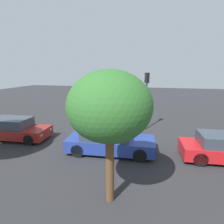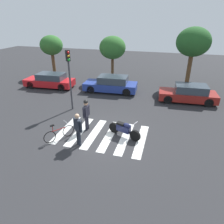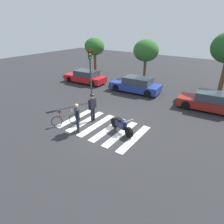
{
  "view_description": "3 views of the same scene",
  "coord_description": "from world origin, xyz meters",
  "px_view_note": "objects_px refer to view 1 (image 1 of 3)",
  "views": [
    {
      "loc": [
        -3.7,
        15.82,
        4.35
      ],
      "look_at": [
        -0.29,
        1.23,
        0.83
      ],
      "focal_mm": 29.09,
      "sensor_mm": 36.0,
      "label": 1
    },
    {
      "loc": [
        3.28,
        -9.25,
        6.12
      ],
      "look_at": [
        0.21,
        1.38,
        0.82
      ],
      "focal_mm": 32.33,
      "sensor_mm": 36.0,
      "label": 2
    },
    {
      "loc": [
        6.37,
        -8.13,
        5.85
      ],
      "look_at": [
        0.18,
        0.77,
        0.78
      ],
      "focal_mm": 30.65,
      "sensor_mm": 36.0,
      "label": 3
    }
  ],
  "objects_px": {
    "officer_on_foot": "(123,104)",
    "police_motorcycle": "(98,113)",
    "officer_by_motorcycle": "(122,107)",
    "car_blue_hatchback": "(109,140)",
    "leaning_bicycle": "(135,112)",
    "traffic_light_pole": "(146,92)",
    "car_maroon_wagon": "(14,129)"
  },
  "relations": [
    {
      "from": "police_motorcycle",
      "to": "leaning_bicycle",
      "type": "xyz_separation_m",
      "value": [
        -3.31,
        -1.27,
        -0.08
      ]
    },
    {
      "from": "officer_by_motorcycle",
      "to": "car_maroon_wagon",
      "type": "bearing_deg",
      "value": 46.51
    },
    {
      "from": "car_maroon_wagon",
      "to": "leaning_bicycle",
      "type": "bearing_deg",
      "value": -132.29
    },
    {
      "from": "officer_on_foot",
      "to": "car_blue_hatchback",
      "type": "height_order",
      "value": "officer_on_foot"
    },
    {
      "from": "police_motorcycle",
      "to": "car_blue_hatchback",
      "type": "xyz_separation_m",
      "value": [
        -2.77,
        6.88,
        0.22
      ]
    },
    {
      "from": "police_motorcycle",
      "to": "leaning_bicycle",
      "type": "bearing_deg",
      "value": -159.0
    },
    {
      "from": "officer_by_motorcycle",
      "to": "traffic_light_pole",
      "type": "height_order",
      "value": "traffic_light_pole"
    },
    {
      "from": "officer_on_foot",
      "to": "car_blue_hatchback",
      "type": "bearing_deg",
      "value": 94.79
    },
    {
      "from": "leaning_bicycle",
      "to": "traffic_light_pole",
      "type": "relative_size",
      "value": 0.35
    },
    {
      "from": "police_motorcycle",
      "to": "traffic_light_pole",
      "type": "xyz_separation_m",
      "value": [
        -4.4,
        2.54,
        2.33
      ]
    },
    {
      "from": "officer_by_motorcycle",
      "to": "leaning_bicycle",
      "type": "bearing_deg",
      "value": -126.38
    },
    {
      "from": "leaning_bicycle",
      "to": "traffic_light_pole",
      "type": "xyz_separation_m",
      "value": [
        -1.09,
        3.82,
        2.41
      ]
    },
    {
      "from": "police_motorcycle",
      "to": "officer_by_motorcycle",
      "type": "height_order",
      "value": "officer_by_motorcycle"
    },
    {
      "from": "officer_on_foot",
      "to": "police_motorcycle",
      "type": "bearing_deg",
      "value": 34.99
    },
    {
      "from": "officer_on_foot",
      "to": "traffic_light_pole",
      "type": "height_order",
      "value": "traffic_light_pole"
    },
    {
      "from": "officer_by_motorcycle",
      "to": "police_motorcycle",
      "type": "bearing_deg",
      "value": -3.5
    },
    {
      "from": "officer_on_foot",
      "to": "car_maroon_wagon",
      "type": "xyz_separation_m",
      "value": [
        5.7,
        7.81,
        -0.39
      ]
    },
    {
      "from": "car_maroon_wagon",
      "to": "traffic_light_pole",
      "type": "height_order",
      "value": "traffic_light_pole"
    },
    {
      "from": "officer_on_foot",
      "to": "officer_by_motorcycle",
      "type": "bearing_deg",
      "value": 97.33
    },
    {
      "from": "leaning_bicycle",
      "to": "car_blue_hatchback",
      "type": "height_order",
      "value": "car_blue_hatchback"
    },
    {
      "from": "officer_on_foot",
      "to": "car_maroon_wagon",
      "type": "height_order",
      "value": "officer_on_foot"
    },
    {
      "from": "car_blue_hatchback",
      "to": "police_motorcycle",
      "type": "bearing_deg",
      "value": -68.1
    },
    {
      "from": "car_blue_hatchback",
      "to": "leaning_bicycle",
      "type": "bearing_deg",
      "value": -93.83
    },
    {
      "from": "car_blue_hatchback",
      "to": "traffic_light_pole",
      "type": "distance_m",
      "value": 5.09
    },
    {
      "from": "car_blue_hatchback",
      "to": "officer_by_motorcycle",
      "type": "bearing_deg",
      "value": -85.81
    },
    {
      "from": "officer_by_motorcycle",
      "to": "car_blue_hatchback",
      "type": "bearing_deg",
      "value": 94.19
    },
    {
      "from": "officer_on_foot",
      "to": "officer_by_motorcycle",
      "type": "height_order",
      "value": "officer_by_motorcycle"
    },
    {
      "from": "officer_on_foot",
      "to": "leaning_bicycle",
      "type": "bearing_deg",
      "value": 171.95
    },
    {
      "from": "car_maroon_wagon",
      "to": "officer_by_motorcycle",
      "type": "bearing_deg",
      "value": -133.49
    },
    {
      "from": "police_motorcycle",
      "to": "officer_on_foot",
      "type": "xyz_separation_m",
      "value": [
        -2.07,
        -1.45,
        0.59
      ]
    },
    {
      "from": "leaning_bicycle",
      "to": "officer_by_motorcycle",
      "type": "xyz_separation_m",
      "value": [
        1.04,
        1.41,
        0.74
      ]
    },
    {
      "from": "car_blue_hatchback",
      "to": "car_maroon_wagon",
      "type": "xyz_separation_m",
      "value": [
        6.4,
        -0.51,
        -0.03
      ]
    }
  ]
}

